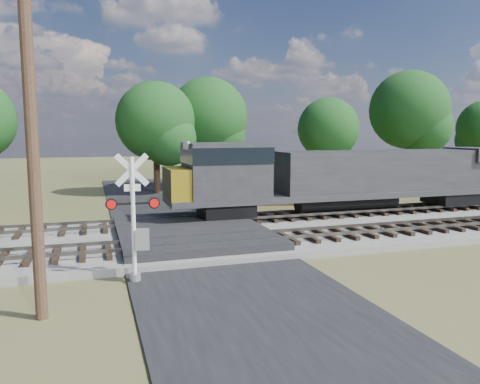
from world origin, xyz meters
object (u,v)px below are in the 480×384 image
object	(u,v)px
utility_pole	(31,128)
equipment_shed	(270,181)
crossing_signal_near	(136,230)
crossing_signal_far	(216,187)

from	to	relation	value
utility_pole	equipment_shed	bearing A→B (deg)	52.95
crossing_signal_near	utility_pole	xyz separation A→B (m)	(-2.90, -2.42, 3.46)
crossing_signal_far	crossing_signal_near	bearing A→B (deg)	61.54
crossing_signal_near	equipment_shed	xyz separation A→B (m)	(11.37, 16.45, -0.31)
utility_pole	equipment_shed	size ratio (longest dim) A/B	1.81
crossing_signal_near	crossing_signal_far	size ratio (longest dim) A/B	1.13
utility_pole	crossing_signal_near	bearing A→B (deg)	39.89
crossing_signal_far	equipment_shed	size ratio (longest dim) A/B	0.72
crossing_signal_near	crossing_signal_far	xyz separation A→B (m)	(6.36, 13.28, -0.22)
crossing_signal_far	utility_pole	xyz separation A→B (m)	(-9.26, -15.70, 3.68)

